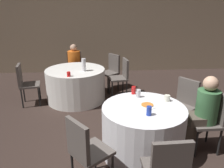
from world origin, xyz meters
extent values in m
plane|color=#332621|center=(0.00, 0.00, 0.00)|extent=(16.00, 16.00, 0.00)
cube|color=gray|center=(0.00, 4.41, 1.40)|extent=(16.00, 0.06, 2.80)
cylinder|color=silver|center=(-0.02, 0.06, 0.36)|extent=(1.16, 1.16, 0.72)
cylinder|color=white|center=(-1.12, 2.08, 0.36)|extent=(1.31, 1.31, 0.72)
cube|color=#59514C|center=(0.72, 0.58, 0.44)|extent=(0.56, 0.56, 0.04)
cube|color=#59514C|center=(0.86, 0.68, 0.68)|extent=(0.26, 0.34, 0.44)
cylinder|color=black|center=(0.68, 0.34, 0.21)|extent=(0.03, 0.03, 0.42)
cylinder|color=black|center=(0.48, 0.62, 0.21)|extent=(0.03, 0.03, 0.42)
cylinder|color=black|center=(0.95, 0.54, 0.21)|extent=(0.03, 0.03, 0.42)
cylinder|color=black|center=(0.76, 0.82, 0.21)|extent=(0.03, 0.03, 0.42)
cube|color=#59514C|center=(-0.74, -0.49, 0.44)|extent=(0.56, 0.56, 0.04)
cube|color=#59514C|center=(-0.88, -0.60, 0.68)|extent=(0.27, 0.33, 0.44)
cylinder|color=black|center=(-0.70, -0.25, 0.21)|extent=(0.03, 0.03, 0.42)
cylinder|color=black|center=(-0.97, -0.46, 0.21)|extent=(0.03, 0.03, 0.42)
cube|color=#59514C|center=(0.00, -1.02, 0.68)|extent=(0.38, 0.06, 0.44)
cube|color=#59514C|center=(0.88, 0.06, 0.44)|extent=(0.40, 0.40, 0.04)
cube|color=#59514C|center=(1.06, 0.07, 0.68)|extent=(0.05, 0.38, 0.44)
cylinder|color=black|center=(0.71, -0.11, 0.21)|extent=(0.03, 0.03, 0.42)
cylinder|color=black|center=(0.71, 0.23, 0.21)|extent=(0.03, 0.03, 0.42)
cylinder|color=black|center=(1.05, -0.10, 0.21)|extent=(0.03, 0.03, 0.42)
cylinder|color=black|center=(1.05, 0.24, 0.21)|extent=(0.03, 0.03, 0.42)
cube|color=#59514C|center=(-1.23, 3.05, 0.44)|extent=(0.44, 0.44, 0.04)
cube|color=#59514C|center=(-1.25, 3.23, 0.68)|extent=(0.38, 0.09, 0.44)
cylinder|color=black|center=(-1.04, 2.90, 0.21)|extent=(0.03, 0.03, 0.42)
cylinder|color=black|center=(-1.38, 2.86, 0.21)|extent=(0.03, 0.03, 0.42)
cylinder|color=black|center=(-1.08, 3.23, 0.21)|extent=(0.03, 0.03, 0.42)
cylinder|color=black|center=(-1.42, 3.20, 0.21)|extent=(0.03, 0.03, 0.42)
cube|color=#59514C|center=(-2.08, 1.90, 0.44)|extent=(0.47, 0.47, 0.04)
cube|color=#59514C|center=(-2.26, 1.87, 0.68)|extent=(0.12, 0.38, 0.44)
cylinder|color=black|center=(-1.95, 2.10, 0.21)|extent=(0.03, 0.03, 0.42)
cylinder|color=black|center=(-1.88, 1.77, 0.21)|extent=(0.03, 0.03, 0.42)
cylinder|color=black|center=(-2.28, 2.04, 0.21)|extent=(0.03, 0.03, 0.42)
cylinder|color=black|center=(-2.22, 1.71, 0.21)|extent=(0.03, 0.03, 0.42)
cube|color=#59514C|center=(-0.35, 2.66, 0.44)|extent=(0.56, 0.56, 0.04)
cube|color=#59514C|center=(-0.20, 2.77, 0.68)|extent=(0.27, 0.33, 0.44)
cylinder|color=black|center=(-0.38, 2.43, 0.21)|extent=(0.03, 0.03, 0.42)
cylinder|color=black|center=(-0.58, 2.70, 0.21)|extent=(0.03, 0.03, 0.42)
cylinder|color=black|center=(-0.11, 2.63, 0.21)|extent=(0.03, 0.03, 0.42)
cylinder|color=black|center=(-0.31, 2.90, 0.21)|extent=(0.03, 0.03, 0.42)
cube|color=#59514C|center=(-0.16, 2.21, 0.44)|extent=(0.45, 0.45, 0.04)
cube|color=#59514C|center=(0.02, 2.23, 0.68)|extent=(0.10, 0.38, 0.44)
cylinder|color=black|center=(-0.31, 2.02, 0.21)|extent=(0.03, 0.03, 0.42)
cylinder|color=black|center=(-0.35, 2.35, 0.21)|extent=(0.03, 0.03, 0.42)
cylinder|color=black|center=(0.03, 2.06, 0.21)|extent=(0.03, 0.03, 0.42)
cylinder|color=black|center=(-0.01, 2.40, 0.21)|extent=(0.03, 0.03, 0.42)
cylinder|color=#4C4238|center=(0.66, 0.06, 0.23)|extent=(0.24, 0.24, 0.46)
cube|color=#4C4238|center=(0.77, 0.06, 0.51)|extent=(0.32, 0.29, 0.12)
cylinder|color=#38663D|center=(0.88, 0.06, 0.70)|extent=(0.31, 0.31, 0.48)
sphere|color=tan|center=(0.88, 0.06, 1.04)|extent=(0.20, 0.20, 0.20)
cylinder|color=#282828|center=(-1.20, 2.83, 0.23)|extent=(0.24, 0.24, 0.46)
cube|color=#282828|center=(-1.22, 2.94, 0.51)|extent=(0.34, 0.35, 0.12)
cylinder|color=orange|center=(-1.23, 3.05, 0.70)|extent=(0.32, 0.32, 0.48)
sphere|color=tan|center=(-1.23, 3.05, 1.03)|extent=(0.18, 0.18, 0.18)
cylinder|color=white|center=(0.04, 0.11, 0.72)|extent=(0.26, 0.26, 0.01)
cylinder|color=orange|center=(0.04, 0.11, 0.73)|extent=(0.17, 0.17, 0.01)
cylinder|color=#1E38A5|center=(-0.01, -0.17, 0.78)|extent=(0.07, 0.07, 0.12)
cylinder|color=silver|center=(-0.03, 0.42, 0.78)|extent=(0.07, 0.07, 0.12)
cylinder|color=red|center=(-0.08, 0.56, 0.78)|extent=(0.07, 0.07, 0.12)
cylinder|color=silver|center=(0.36, 0.24, 0.77)|extent=(0.08, 0.08, 0.09)
cylinder|color=white|center=(-0.92, 1.93, 0.86)|extent=(0.09, 0.09, 0.27)
cylinder|color=red|center=(-1.20, 1.56, 0.77)|extent=(0.07, 0.07, 0.09)
camera|label=1|loc=(-0.66, -2.61, 2.02)|focal=35.00mm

